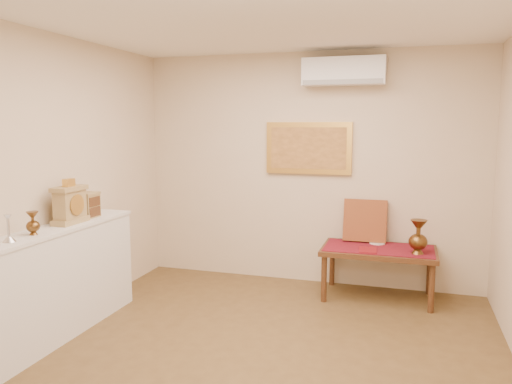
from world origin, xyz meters
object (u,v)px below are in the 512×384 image
at_px(brass_urn_tall, 418,233).
at_px(low_table, 379,254).
at_px(display_ledge, 53,284).
at_px(mantel_clock, 70,204).
at_px(wooden_chest, 88,205).

relative_size(brass_urn_tall, low_table, 0.36).
xyz_separation_m(display_ledge, mantel_clock, (0.02, 0.27, 0.66)).
bearing_deg(wooden_chest, brass_urn_tall, 21.17).
bearing_deg(mantel_clock, wooden_chest, 94.03).
distance_m(mantel_clock, wooden_chest, 0.30).
height_order(brass_urn_tall, mantel_clock, mantel_clock).
height_order(mantel_clock, wooden_chest, mantel_clock).
relative_size(wooden_chest, low_table, 0.20).
bearing_deg(display_ledge, mantel_clock, 86.22).
xyz_separation_m(display_ledge, wooden_chest, (-0.00, 0.56, 0.61)).
xyz_separation_m(wooden_chest, low_table, (2.68, 1.32, -0.62)).
height_order(display_ledge, low_table, display_ledge).
height_order(display_ledge, wooden_chest, wooden_chest).
distance_m(display_ledge, wooden_chest, 0.83).
bearing_deg(low_table, display_ledge, -144.90).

